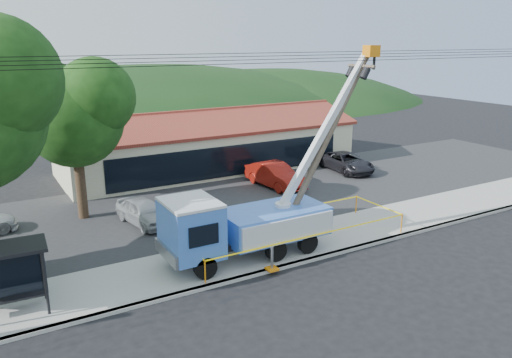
{
  "coord_description": "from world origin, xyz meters",
  "views": [
    {
      "loc": [
        -11.82,
        -14.75,
        9.79
      ],
      "look_at": [
        -0.41,
        5.0,
        3.36
      ],
      "focal_mm": 35.0,
      "sensor_mm": 36.0,
      "label": 1
    }
  ],
  "objects_px": {
    "utility_truck": "(243,222)",
    "leaning_pole": "(326,140)",
    "car_red": "(275,188)",
    "car_dark": "(346,172)",
    "car_silver": "(145,225)",
    "bus_shelter": "(7,263)"
  },
  "relations": [
    {
      "from": "car_dark",
      "to": "car_silver",
      "type": "bearing_deg",
      "value": -164.56
    },
    {
      "from": "car_silver",
      "to": "car_red",
      "type": "distance_m",
      "value": 10.19
    },
    {
      "from": "leaning_pole",
      "to": "car_red",
      "type": "xyz_separation_m",
      "value": [
        2.81,
        8.99,
        -5.15
      ]
    },
    {
      "from": "leaning_pole",
      "to": "bus_shelter",
      "type": "xyz_separation_m",
      "value": [
        -14.1,
        0.07,
        -3.1
      ]
    },
    {
      "from": "car_silver",
      "to": "car_red",
      "type": "xyz_separation_m",
      "value": [
        9.9,
        2.41,
        0.0
      ]
    },
    {
      "from": "utility_truck",
      "to": "leaning_pole",
      "type": "bearing_deg",
      "value": -0.27
    },
    {
      "from": "utility_truck",
      "to": "leaning_pole",
      "type": "height_order",
      "value": "utility_truck"
    },
    {
      "from": "leaning_pole",
      "to": "car_red",
      "type": "relative_size",
      "value": 1.88
    },
    {
      "from": "utility_truck",
      "to": "car_silver",
      "type": "xyz_separation_m",
      "value": [
        -2.56,
        6.56,
        -1.83
      ]
    },
    {
      "from": "leaning_pole",
      "to": "car_silver",
      "type": "bearing_deg",
      "value": 137.16
    },
    {
      "from": "car_silver",
      "to": "car_red",
      "type": "bearing_deg",
      "value": 2.85
    },
    {
      "from": "bus_shelter",
      "to": "leaning_pole",
      "type": "bearing_deg",
      "value": 3.12
    },
    {
      "from": "utility_truck",
      "to": "car_red",
      "type": "height_order",
      "value": "utility_truck"
    },
    {
      "from": "car_red",
      "to": "car_dark",
      "type": "height_order",
      "value": "car_red"
    },
    {
      "from": "bus_shelter",
      "to": "car_red",
      "type": "relative_size",
      "value": 0.57
    },
    {
      "from": "car_red",
      "to": "car_dark",
      "type": "xyz_separation_m",
      "value": [
        6.88,
        0.8,
        0.0
      ]
    },
    {
      "from": "leaning_pole",
      "to": "bus_shelter",
      "type": "height_order",
      "value": "leaning_pole"
    },
    {
      "from": "utility_truck",
      "to": "car_dark",
      "type": "xyz_separation_m",
      "value": [
        14.22,
        9.77,
        -1.83
      ]
    },
    {
      "from": "bus_shelter",
      "to": "car_silver",
      "type": "xyz_separation_m",
      "value": [
        7.01,
        6.51,
        -2.05
      ]
    },
    {
      "from": "utility_truck",
      "to": "car_silver",
      "type": "bearing_deg",
      "value": 111.31
    },
    {
      "from": "utility_truck",
      "to": "bus_shelter",
      "type": "bearing_deg",
      "value": 179.71
    },
    {
      "from": "car_red",
      "to": "utility_truck",
      "type": "bearing_deg",
      "value": -134.97
    }
  ]
}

